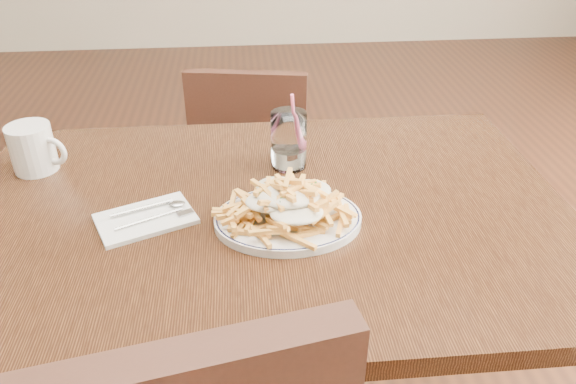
{
  "coord_description": "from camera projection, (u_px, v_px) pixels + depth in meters",
  "views": [
    {
      "loc": [
        -0.04,
        -0.92,
        1.36
      ],
      "look_at": [
        0.04,
        -0.06,
        0.82
      ],
      "focal_mm": 35.0,
      "sensor_mm": 36.0,
      "label": 1
    }
  ],
  "objects": [
    {
      "name": "coffee_mug",
      "position": [
        33.0,
        148.0,
        1.2
      ],
      "size": [
        0.13,
        0.09,
        0.1
      ],
      "color": "silver",
      "rests_on": "table"
    },
    {
      "name": "fries_plate",
      "position": [
        288.0,
        219.0,
        1.05
      ],
      "size": [
        0.33,
        0.3,
        0.02
      ],
      "color": "silver",
      "rests_on": "table"
    },
    {
      "name": "loaded_fries",
      "position": [
        288.0,
        199.0,
        1.03
      ],
      "size": [
        0.25,
        0.21,
        0.07
      ],
      "color": "gold",
      "rests_on": "fries_plate"
    },
    {
      "name": "napkin",
      "position": [
        146.0,
        219.0,
        1.06
      ],
      "size": [
        0.21,
        0.17,
        0.01
      ],
      "primitive_type": "cube",
      "rotation": [
        0.0,
        0.0,
        0.4
      ],
      "color": "silver",
      "rests_on": "table"
    },
    {
      "name": "table",
      "position": [
        267.0,
        240.0,
        1.14
      ],
      "size": [
        1.2,
        0.8,
        0.75
      ],
      "color": "black",
      "rests_on": "ground"
    },
    {
      "name": "water_glass",
      "position": [
        289.0,
        143.0,
        1.22
      ],
      "size": [
        0.08,
        0.08,
        0.17
      ],
      "color": "white",
      "rests_on": "table"
    },
    {
      "name": "chair_far",
      "position": [
        253.0,
        161.0,
        1.89
      ],
      "size": [
        0.42,
        0.42,
        0.79
      ],
      "color": "black",
      "rests_on": "ground"
    },
    {
      "name": "cutlery",
      "position": [
        145.0,
        214.0,
        1.06
      ],
      "size": [
        0.16,
        0.12,
        0.01
      ],
      "color": "silver",
      "rests_on": "napkin"
    }
  ]
}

